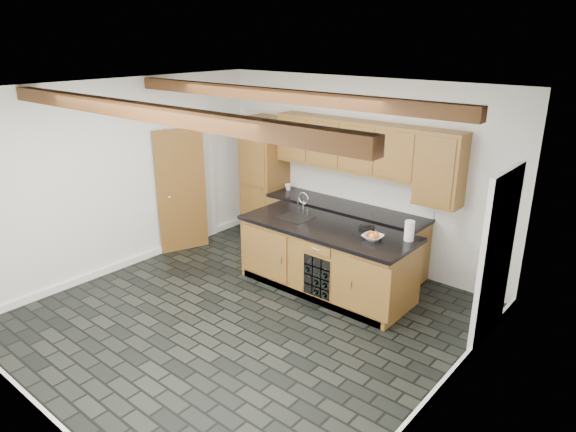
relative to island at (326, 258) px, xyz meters
name	(u,v)px	position (x,y,z in m)	size (l,w,h in m)	color
ground	(245,318)	(-0.31, -1.28, -0.46)	(5.00, 5.00, 0.00)	black
room_shell	(267,191)	(-0.39, -0.75, 1.06)	(5.01, 5.00, 5.00)	white
back_cabinetry	(327,197)	(-0.68, 0.95, 0.52)	(3.65, 0.62, 2.20)	olive
island	(326,258)	(0.00, 0.00, 0.00)	(2.48, 0.96, 0.93)	olive
faucet	(297,215)	(-0.56, 0.05, 0.50)	(0.45, 0.40, 0.34)	black
kitchen_scale	(366,227)	(0.44, 0.28, 0.49)	(0.21, 0.15, 0.06)	black
fruit_bowl	(373,237)	(0.71, 0.00, 0.50)	(0.25, 0.25, 0.06)	beige
fruit_cluster	(373,235)	(0.71, 0.00, 0.53)	(0.16, 0.17, 0.07)	#C9421A
paper_towel	(409,231)	(1.07, 0.27, 0.59)	(0.12, 0.12, 0.26)	white
mug	(288,187)	(-1.51, 0.99, 0.52)	(0.11, 0.11, 0.10)	white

